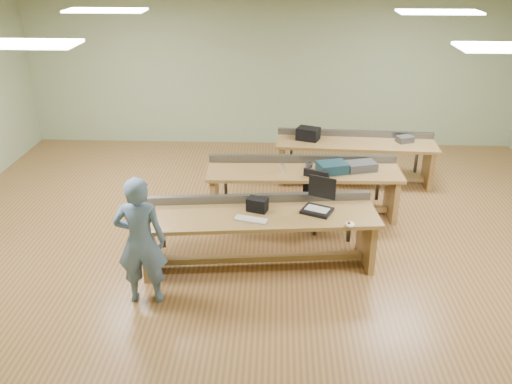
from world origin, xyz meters
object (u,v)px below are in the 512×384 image
(laptop_base, at_px, (317,211))
(drinks_can, at_px, (283,168))
(person, at_px, (141,241))
(workbench_mid, at_px, (303,181))
(workbench_back, at_px, (355,152))
(mug, at_px, (309,165))
(camera_bag, at_px, (257,205))
(parts_bin_teal, at_px, (332,167))
(parts_bin_grey, at_px, (361,166))
(task_chair, at_px, (311,208))
(workbench_front, at_px, (258,226))

(laptop_base, relative_size, drinks_can, 2.92)
(person, height_order, laptop_base, person)
(laptop_base, bearing_deg, workbench_mid, 119.19)
(workbench_back, distance_m, person, 4.70)
(workbench_back, xyz_separation_m, mug, (-0.88, -1.25, 0.24))
(camera_bag, xyz_separation_m, parts_bin_teal, (1.08, 1.35, -0.01))
(workbench_mid, height_order, drinks_can, drinks_can)
(parts_bin_grey, xyz_separation_m, mug, (-0.78, 0.04, -0.02))
(workbench_back, relative_size, parts_bin_grey, 6.22)
(camera_bag, bearing_deg, laptop_base, 18.34)
(task_chair, distance_m, mug, 0.71)
(workbench_front, xyz_separation_m, task_chair, (0.74, 1.05, -0.24))
(person, height_order, drinks_can, person)
(task_chair, height_order, mug, task_chair)
(workbench_back, xyz_separation_m, parts_bin_grey, (-0.09, -1.29, 0.26))
(workbench_mid, bearing_deg, workbench_back, 52.37)
(workbench_mid, relative_size, laptop_base, 8.04)
(workbench_front, distance_m, drinks_can, 1.45)
(person, distance_m, mug, 3.17)
(camera_bag, bearing_deg, person, -125.50)
(camera_bag, distance_m, task_chair, 1.35)
(laptop_base, distance_m, parts_bin_grey, 1.65)
(person, distance_m, task_chair, 2.85)
(workbench_back, xyz_separation_m, laptop_base, (-0.84, -2.76, 0.22))
(person, height_order, parts_bin_grey, person)
(person, height_order, task_chair, person)
(mug, bearing_deg, workbench_mid, -138.23)
(parts_bin_teal, bearing_deg, workbench_back, 69.11)
(workbench_front, distance_m, workbench_back, 3.24)
(laptop_base, height_order, parts_bin_grey, parts_bin_grey)
(workbench_front, height_order, parts_bin_grey, parts_bin_grey)
(laptop_base, distance_m, mug, 1.51)
(workbench_front, distance_m, workbench_mid, 1.62)
(workbench_mid, distance_m, camera_bag, 1.60)
(workbench_mid, bearing_deg, task_chair, -78.33)
(task_chair, distance_m, parts_bin_teal, 0.70)
(parts_bin_grey, bearing_deg, person, -139.75)
(workbench_back, height_order, task_chair, task_chair)
(workbench_front, relative_size, laptop_base, 8.46)
(workbench_mid, height_order, workbench_back, same)
(workbench_front, height_order, laptop_base, workbench_front)
(workbench_back, height_order, drinks_can, drinks_can)
(person, relative_size, mug, 13.71)
(workbench_mid, height_order, laptop_base, workbench_mid)
(workbench_mid, bearing_deg, drinks_can, -163.82)
(task_chair, relative_size, mug, 7.44)
(camera_bag, bearing_deg, workbench_back, 78.51)
(drinks_can, bearing_deg, parts_bin_grey, 6.39)
(mug, bearing_deg, workbench_front, -114.61)
(person, height_order, mug, person)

